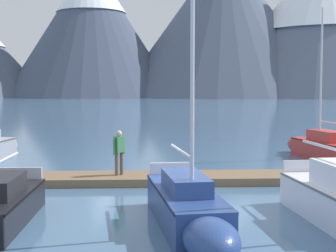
# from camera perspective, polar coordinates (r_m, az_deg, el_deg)

# --- Properties ---
(ground_plane) EXTENTS (700.00, 700.00, 0.00)m
(ground_plane) POSITION_cam_1_polar(r_m,az_deg,el_deg) (15.23, 0.86, -9.23)
(ground_plane) COLOR #426689
(mountain_central_massif) EXTENTS (71.21, 71.21, 56.68)m
(mountain_central_massif) POSITION_cam_1_polar(r_m,az_deg,el_deg) (213.38, -8.75, 11.18)
(mountain_central_massif) COLOR #424C60
(mountain_central_massif) RESTS_ON ground
(mountain_shoulder_ridge) EXTENTS (91.96, 91.96, 63.66)m
(mountain_shoulder_ridge) POSITION_cam_1_polar(r_m,az_deg,el_deg) (218.36, 6.47, 11.89)
(mountain_shoulder_ridge) COLOR #4C566B
(mountain_shoulder_ridge) RESTS_ON ground
(mountain_east_summit) EXTENTS (93.34, 93.34, 63.71)m
(mountain_east_summit) POSITION_cam_1_polar(r_m,az_deg,el_deg) (221.47, 17.42, 12.04)
(mountain_east_summit) COLOR slate
(mountain_east_summit) RESTS_ON ground
(dock) EXTENTS (21.14, 2.31, 0.30)m
(dock) POSITION_cam_1_polar(r_m,az_deg,el_deg) (19.11, 0.23, -6.00)
(dock) COLOR brown
(dock) RESTS_ON ground
(sailboat_mid_dock_port) EXTENTS (2.02, 6.43, 8.04)m
(sailboat_mid_dock_port) POSITION_cam_1_polar(r_m,az_deg,el_deg) (12.65, 2.42, -9.33)
(sailboat_mid_dock_port) COLOR navy
(sailboat_mid_dock_port) RESTS_ON ground
(sailboat_far_berth) EXTENTS (2.50, 6.40, 7.62)m
(sailboat_far_berth) POSITION_cam_1_polar(r_m,az_deg,el_deg) (26.53, 17.15, -2.31)
(sailboat_far_berth) COLOR #B2332D
(sailboat_far_berth) RESTS_ON ground
(person_on_dock) EXTENTS (0.42, 0.46, 1.69)m
(person_on_dock) POSITION_cam_1_polar(r_m,az_deg,el_deg) (18.93, -5.60, -2.71)
(person_on_dock) COLOR brown
(person_on_dock) RESTS_ON dock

